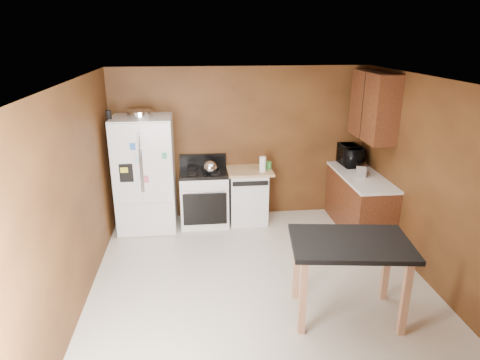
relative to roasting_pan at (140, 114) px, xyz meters
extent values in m
plane|color=beige|center=(1.56, -1.87, -1.85)|extent=(4.50, 4.50, 0.00)
plane|color=white|center=(1.56, -1.87, 0.65)|extent=(4.50, 4.50, 0.00)
plane|color=brown|center=(1.56, 0.38, -0.60)|extent=(4.20, 0.00, 4.20)
plane|color=brown|center=(1.56, -4.12, -0.60)|extent=(4.20, 0.00, 4.20)
plane|color=brown|center=(-0.54, -1.87, -0.60)|extent=(0.00, 4.50, 4.50)
plane|color=brown|center=(3.66, -1.87, -0.60)|extent=(0.00, 4.50, 4.50)
cylinder|color=silver|center=(0.00, 0.00, 0.00)|extent=(0.38, 0.38, 0.10)
cylinder|color=black|center=(-0.43, -0.12, 0.02)|extent=(0.08, 0.08, 0.13)
sphere|color=silver|center=(1.03, -0.10, -0.84)|extent=(0.21, 0.21, 0.21)
cylinder|color=white|center=(1.86, -0.04, -0.84)|extent=(0.12, 0.12, 0.24)
cylinder|color=green|center=(1.98, 0.10, -0.90)|extent=(0.14, 0.14, 0.12)
cube|color=silver|center=(3.34, -0.43, -0.86)|extent=(0.23, 0.29, 0.18)
imported|color=black|center=(3.37, 0.17, -0.80)|extent=(0.40, 0.57, 0.30)
cube|color=white|center=(0.01, 0.01, -0.95)|extent=(0.90, 0.75, 1.80)
cube|color=white|center=(-0.21, -0.38, -0.67)|extent=(0.43, 0.02, 1.20)
cube|color=white|center=(0.24, -0.38, -0.67)|extent=(0.43, 0.02, 1.20)
cube|color=white|center=(0.01, -0.38, -1.57)|extent=(0.88, 0.02, 0.54)
cube|color=black|center=(-0.21, -0.39, -0.80)|extent=(0.20, 0.01, 0.28)
cylinder|color=silver|center=(0.00, -0.41, -0.65)|extent=(0.02, 0.02, 0.90)
cylinder|color=silver|center=(0.03, -0.41, -0.65)|extent=(0.02, 0.02, 0.90)
cube|color=blue|center=(-0.09, -0.40, -0.40)|extent=(0.08, 0.00, 0.10)
cube|color=teal|center=(0.35, -0.40, -0.55)|extent=(0.07, 0.00, 0.09)
cube|color=yellow|center=(-0.24, -0.40, -0.75)|extent=(0.11, 0.00, 0.08)
cube|color=#D35D6E|center=(0.06, -0.40, -0.90)|extent=(0.08, 0.00, 0.11)
cube|color=white|center=(0.31, -0.40, -1.05)|extent=(0.09, 0.00, 0.10)
cube|color=#9BE3E8|center=(-0.04, -0.40, -0.60)|extent=(0.07, 0.00, 0.07)
cube|color=white|center=(0.92, 0.06, -1.42)|extent=(0.76, 0.65, 0.85)
cube|color=black|center=(0.92, 0.06, -0.97)|extent=(0.76, 0.65, 0.05)
cube|color=black|center=(0.92, 0.35, -0.85)|extent=(0.76, 0.06, 0.20)
cube|color=black|center=(0.92, -0.28, -1.47)|extent=(0.68, 0.02, 0.52)
cylinder|color=silver|center=(0.92, -0.29, -1.18)|extent=(0.62, 0.02, 0.02)
cylinder|color=black|center=(0.74, 0.22, -0.94)|extent=(0.17, 0.17, 0.02)
cylinder|color=black|center=(1.10, 0.22, -0.94)|extent=(0.17, 0.17, 0.02)
cylinder|color=black|center=(0.74, -0.10, -0.94)|extent=(0.17, 0.17, 0.02)
cylinder|color=black|center=(1.10, -0.10, -0.94)|extent=(0.17, 0.17, 0.02)
cube|color=white|center=(1.64, 0.08, -1.42)|extent=(0.60, 0.60, 0.85)
cube|color=black|center=(1.64, -0.23, -1.09)|extent=(0.56, 0.02, 0.07)
cube|color=tan|center=(1.64, 0.08, -0.98)|extent=(0.78, 0.62, 0.04)
cube|color=brown|center=(3.36, -0.42, -1.42)|extent=(0.60, 1.55, 0.86)
cube|color=white|center=(3.36, -0.42, -0.97)|extent=(0.63, 1.58, 0.04)
cube|color=brown|center=(3.49, -0.32, 0.10)|extent=(0.35, 1.05, 1.00)
cube|color=black|center=(3.31, -0.32, 0.10)|extent=(0.01, 0.01, 1.00)
cube|color=black|center=(2.41, -2.57, -0.96)|extent=(1.35, 0.99, 0.05)
cube|color=#B27B56|center=(1.93, -2.18, -1.40)|extent=(0.08, 0.08, 0.90)
cube|color=#B27B56|center=(2.96, -2.32, -1.40)|extent=(0.08, 0.08, 0.90)
cube|color=#B27B56|center=(1.85, -2.82, -1.40)|extent=(0.08, 0.08, 0.90)
cube|color=#B27B56|center=(2.88, -2.96, -1.40)|extent=(0.08, 0.08, 0.90)
camera|label=1|loc=(0.81, -6.47, 1.15)|focal=32.00mm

